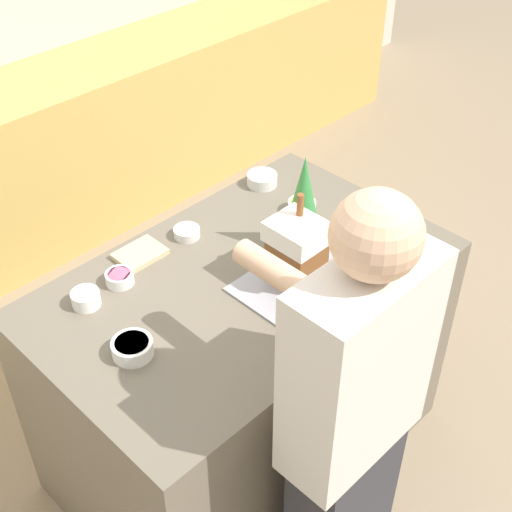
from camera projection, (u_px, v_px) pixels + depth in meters
ground_plane at (246, 445)px, 3.05m from camera, size 12.00×12.00×0.00m
kitchen_island at (245, 370)px, 2.76m from camera, size 1.46×0.91×0.95m
baking_tray at (295, 278)px, 2.45m from camera, size 0.43×0.27×0.01m
gingerbread_house at (297, 249)px, 2.37m from camera, size 0.16×0.18×0.31m
decorative_tree at (303, 203)px, 2.48m from camera, size 0.16×0.16×0.37m
candy_bowl_behind_tray at (302, 206)px, 2.75m from camera, size 0.11×0.11×0.05m
candy_bowl_near_tray_right at (262, 179)px, 2.89m from camera, size 0.12×0.12×0.05m
candy_bowl_far_left at (187, 232)px, 2.63m from camera, size 0.10×0.10×0.04m
candy_bowl_front_corner at (132, 347)px, 2.16m from camera, size 0.13×0.13×0.05m
candy_bowl_near_tray_left at (120, 278)px, 2.42m from camera, size 0.10×0.10×0.04m
candy_bowl_far_right at (86, 298)px, 2.33m from camera, size 0.10×0.10×0.05m
cookbook at (140, 254)px, 2.54m from camera, size 0.17×0.13×0.02m
mug at (408, 226)px, 2.62m from camera, size 0.08×0.08×0.08m
person at (349, 429)px, 2.05m from camera, size 0.44×0.55×1.69m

